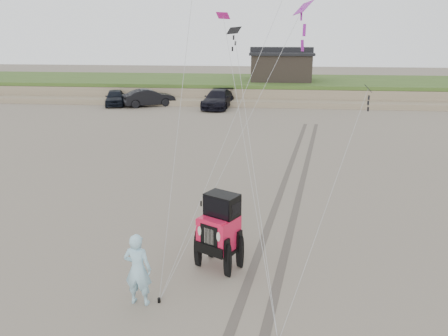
{
  "coord_description": "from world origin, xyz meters",
  "views": [
    {
      "loc": [
        1.07,
        -9.57,
        6.55
      ],
      "look_at": [
        -0.28,
        3.0,
        2.6
      ],
      "focal_mm": 35.0,
      "sensor_mm": 36.0,
      "label": 1
    }
  ],
  "objects_px": {
    "truck_a": "(115,97)",
    "truck_c": "(218,99)",
    "jeep": "(219,239)",
    "cabin": "(281,65)",
    "man": "(138,269)",
    "truck_b": "(149,98)"
  },
  "relations": [
    {
      "from": "truck_b",
      "to": "truck_a",
      "type": "bearing_deg",
      "value": 58.03
    },
    {
      "from": "cabin",
      "to": "truck_c",
      "type": "distance_m",
      "value": 9.8
    },
    {
      "from": "truck_a",
      "to": "jeep",
      "type": "relative_size",
      "value": 0.9
    },
    {
      "from": "cabin",
      "to": "truck_c",
      "type": "bearing_deg",
      "value": -126.7
    },
    {
      "from": "truck_a",
      "to": "cabin",
      "type": "bearing_deg",
      "value": 8.62
    },
    {
      "from": "cabin",
      "to": "man",
      "type": "height_order",
      "value": "cabin"
    },
    {
      "from": "truck_b",
      "to": "cabin",
      "type": "bearing_deg",
      "value": -87.74
    },
    {
      "from": "cabin",
      "to": "truck_b",
      "type": "relative_size",
      "value": 1.36
    },
    {
      "from": "truck_b",
      "to": "man",
      "type": "distance_m",
      "value": 31.02
    },
    {
      "from": "truck_b",
      "to": "jeep",
      "type": "distance_m",
      "value": 29.65
    },
    {
      "from": "jeep",
      "to": "man",
      "type": "relative_size",
      "value": 2.49
    },
    {
      "from": "truck_a",
      "to": "truck_b",
      "type": "bearing_deg",
      "value": -19.38
    },
    {
      "from": "truck_c",
      "to": "jeep",
      "type": "bearing_deg",
      "value": -77.89
    },
    {
      "from": "jeep",
      "to": "man",
      "type": "distance_m",
      "value": 2.67
    },
    {
      "from": "truck_a",
      "to": "truck_c",
      "type": "height_order",
      "value": "truck_c"
    },
    {
      "from": "man",
      "to": "truck_b",
      "type": "bearing_deg",
      "value": -70.63
    },
    {
      "from": "cabin",
      "to": "truck_b",
      "type": "bearing_deg",
      "value": -148.6
    },
    {
      "from": "truck_a",
      "to": "truck_c",
      "type": "relative_size",
      "value": 0.78
    },
    {
      "from": "truck_a",
      "to": "man",
      "type": "distance_m",
      "value": 32.17
    },
    {
      "from": "cabin",
      "to": "truck_c",
      "type": "xyz_separation_m",
      "value": [
        -5.67,
        -7.61,
        -2.44
      ]
    },
    {
      "from": "man",
      "to": "truck_a",
      "type": "bearing_deg",
      "value": -65.08
    },
    {
      "from": "jeep",
      "to": "cabin",
      "type": "bearing_deg",
      "value": 114.84
    }
  ]
}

